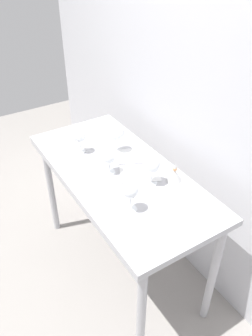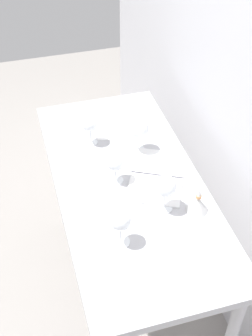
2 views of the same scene
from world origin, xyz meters
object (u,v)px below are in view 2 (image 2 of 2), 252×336
(wine_glass_near_right, at_px, (120,221))
(wine_glass_near_center, at_px, (115,163))
(wine_glass_near_left, at_px, (90,124))
(open_notebook, at_px, (157,176))
(wine_glass_far_right, at_px, (165,187))
(wine_glass_far_left, at_px, (138,129))
(decanter_funnel, at_px, (198,204))
(tasting_sheet_lower, at_px, (119,130))
(tasting_sheet_upper, at_px, (188,247))

(wine_glass_near_right, xyz_separation_m, wine_glass_near_center, (-0.35, 0.07, -0.01))
(wine_glass_near_left, xyz_separation_m, open_notebook, (0.33, 0.24, -0.11))
(wine_glass_near_left, distance_m, wine_glass_near_right, 0.65)
(wine_glass_far_right, xyz_separation_m, wine_glass_far_left, (-0.40, 0.01, 0.00))
(decanter_funnel, bearing_deg, wine_glass_far_left, -164.61)
(wine_glass_near_left, distance_m, decanter_funnel, 0.67)
(wine_glass_near_left, height_order, tasting_sheet_lower, wine_glass_near_left)
(wine_glass_near_left, xyz_separation_m, wine_glass_near_center, (0.30, 0.05, -0.01))
(wine_glass_near_center, distance_m, tasting_sheet_lower, 0.39)
(wine_glass_near_right, relative_size, tasting_sheet_upper, 0.74)
(wine_glass_near_right, relative_size, wine_glass_far_right, 0.95)
(wine_glass_near_right, xyz_separation_m, tasting_sheet_lower, (-0.71, 0.18, -0.12))
(decanter_funnel, bearing_deg, wine_glass_far_right, -110.00)
(wine_glass_near_left, relative_size, wine_glass_far_right, 0.90)
(wine_glass_far_left, bearing_deg, wine_glass_near_center, -41.72)
(tasting_sheet_upper, bearing_deg, wine_glass_far_left, 147.63)
(tasting_sheet_upper, distance_m, decanter_funnel, 0.21)
(wine_glass_near_left, xyz_separation_m, tasting_sheet_upper, (0.75, 0.22, -0.11))
(open_notebook, distance_m, tasting_sheet_upper, 0.42)
(wine_glass_near_left, distance_m, wine_glass_far_left, 0.24)
(wine_glass_far_left, height_order, tasting_sheet_lower, wine_glass_far_left)
(wine_glass_far_right, height_order, open_notebook, wine_glass_far_right)
(wine_glass_near_right, xyz_separation_m, open_notebook, (-0.32, 0.26, -0.12))
(wine_glass_near_center, xyz_separation_m, tasting_sheet_lower, (-0.36, 0.11, -0.11))
(wine_glass_far_left, xyz_separation_m, open_notebook, (0.21, 0.03, -0.13))
(open_notebook, relative_size, tasting_sheet_lower, 2.06)
(open_notebook, height_order, tasting_sheet_lower, open_notebook)
(wine_glass_near_right, xyz_separation_m, wine_glass_far_right, (-0.13, 0.22, 0.00))
(open_notebook, bearing_deg, wine_glass_far_left, -145.63)
(wine_glass_near_left, relative_size, decanter_funnel, 1.32)
(wine_glass_far_right, height_order, tasting_sheet_upper, wine_glass_far_right)
(tasting_sheet_lower, bearing_deg, decanter_funnel, 32.95)
(tasting_sheet_lower, xyz_separation_m, decanter_funnel, (0.63, 0.17, 0.04))
(tasting_sheet_upper, relative_size, decanter_funnel, 1.90)
(wine_glass_far_right, distance_m, decanter_funnel, 0.17)
(wine_glass_near_right, height_order, open_notebook, wine_glass_near_right)
(open_notebook, distance_m, decanter_funnel, 0.26)
(tasting_sheet_upper, bearing_deg, wine_glass_far_right, 151.97)
(wine_glass_near_right, bearing_deg, wine_glass_near_center, 168.32)
(wine_glass_near_center, relative_size, tasting_sheet_lower, 0.74)
(wine_glass_near_right, distance_m, wine_glass_far_left, 0.58)
(wine_glass_far_left, bearing_deg, tasting_sheet_lower, -165.04)
(wine_glass_near_right, height_order, tasting_sheet_upper, wine_glass_near_right)
(wine_glass_near_left, relative_size, wine_glass_near_center, 1.04)
(wine_glass_near_left, xyz_separation_m, decanter_funnel, (0.57, 0.33, -0.08))
(wine_glass_far_left, bearing_deg, tasting_sheet_upper, 1.29)
(wine_glass_near_left, bearing_deg, open_notebook, 35.81)
(wine_glass_near_left, height_order, decanter_funnel, wine_glass_near_left)
(tasting_sheet_upper, bearing_deg, wine_glass_near_left, 162.90)
(tasting_sheet_upper, xyz_separation_m, decanter_funnel, (-0.18, 0.11, 0.04))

